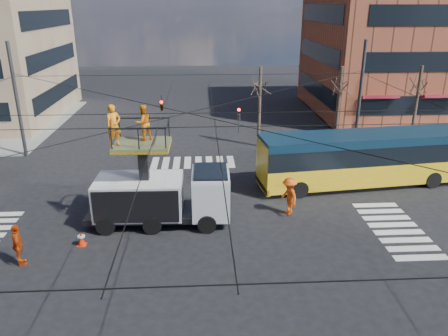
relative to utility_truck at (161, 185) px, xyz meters
The scene contains 13 objects.
ground 2.77m from the utility_truck, 43.77° to the right, with size 120.00×120.00×0.00m, color black.
sidewalk_ne 29.86m from the utility_truck, 41.31° to the left, with size 18.00×18.00×0.12m, color slate.
crosswalks 2.76m from the utility_truck, 43.77° to the right, with size 22.40×22.40×0.02m, color silver, non-canonical shape.
building_ne 32.92m from the utility_truck, 44.11° to the left, with size 20.06×16.06×14.00m.
overhead_network 2.79m from the utility_truck, 35.10° to the right, with size 24.24×24.24×8.00m.
tree_a 13.99m from the utility_truck, 62.33° to the left, with size 2.00×2.00×6.00m.
tree_b 17.56m from the utility_truck, 44.51° to the left, with size 2.00×2.00×6.00m.
tree_c 22.21m from the utility_truck, 33.51° to the left, with size 2.00×2.00×6.00m.
utility_truck is the anchor object (origin of this frame).
city_bus 12.48m from the utility_truck, 19.90° to the left, with size 13.01×4.12×3.20m.
traffic_cone 4.42m from the utility_truck, 149.41° to the right, with size 0.36×0.36×0.70m, color #FF2F0A.
worker_ground 6.78m from the utility_truck, 148.16° to the right, with size 1.09×0.46×1.87m, color #D6460D.
flagger 6.53m from the utility_truck, ahead, with size 1.30×0.75×2.02m, color #D8480D.
Camera 1 is at (0.59, -18.41, 10.32)m, focal length 35.00 mm.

